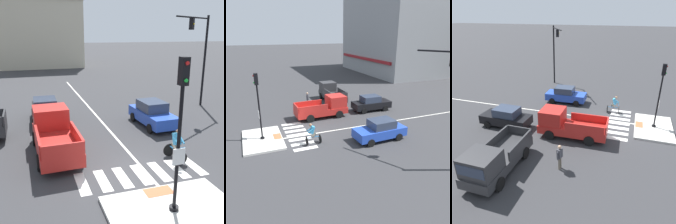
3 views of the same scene
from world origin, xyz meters
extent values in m
plane|color=#333335|center=(0.00, 0.00, 0.00)|extent=(300.00, 300.00, 0.00)
cube|color=beige|center=(0.00, -2.73, 0.07)|extent=(4.57, 2.97, 0.15)
cube|color=#DB5B38|center=(0.00, -1.59, 0.15)|extent=(1.10, 0.60, 0.01)
cylinder|color=black|center=(0.00, -2.73, 0.21)|extent=(0.32, 0.32, 0.12)
cylinder|color=black|center=(0.00, -2.73, 2.36)|extent=(0.12, 0.12, 4.18)
cube|color=white|center=(0.00, -2.80, 2.15)|extent=(0.44, 0.03, 0.56)
cube|color=black|center=(0.00, -2.73, 4.87)|extent=(0.24, 0.28, 0.84)
sphere|color=red|center=(0.00, -2.89, 5.12)|extent=(0.12, 0.12, 0.12)
sphere|color=green|center=(0.00, -2.89, 4.62)|extent=(0.12, 0.12, 0.12)
cube|color=silver|center=(-2.62, 0.06, 0.00)|extent=(0.44, 1.80, 0.01)
cube|color=silver|center=(-1.75, 0.06, 0.00)|extent=(0.44, 1.80, 0.01)
cube|color=silver|center=(-0.87, 0.06, 0.00)|extent=(0.44, 1.80, 0.01)
cube|color=silver|center=(0.00, 0.06, 0.00)|extent=(0.44, 1.80, 0.01)
cube|color=silver|center=(0.87, 0.06, 0.00)|extent=(0.44, 1.80, 0.01)
cube|color=silver|center=(1.75, 0.06, 0.00)|extent=(0.44, 1.80, 0.01)
cube|color=silver|center=(2.62, 0.06, 0.00)|extent=(0.44, 1.80, 0.01)
cube|color=silver|center=(0.28, 10.00, 0.00)|extent=(0.14, 28.00, 0.01)
cube|color=gray|center=(-24.79, 28.00, 9.00)|extent=(21.38, 17.28, 18.00)
cube|color=maroon|center=(-24.79, 19.21, 3.10)|extent=(19.24, 0.30, 0.50)
cube|color=#2347B7|center=(3.28, 5.87, 0.65)|extent=(1.86, 4.17, 0.70)
cube|color=#2D384C|center=(3.27, 6.02, 1.32)|extent=(1.56, 1.96, 0.64)
cylinder|color=black|center=(4.16, 4.63, 0.30)|extent=(0.20, 0.61, 0.60)
cylinder|color=black|center=(2.50, 4.56, 0.30)|extent=(0.20, 0.61, 0.60)
cylinder|color=black|center=(4.06, 7.17, 0.30)|extent=(0.20, 0.61, 0.60)
cylinder|color=black|center=(2.39, 7.10, 0.30)|extent=(0.20, 0.61, 0.60)
cube|color=black|center=(-3.40, 8.94, 0.65)|extent=(1.77, 4.13, 0.70)
cube|color=#2D384C|center=(-3.41, 8.79, 1.32)|extent=(1.51, 1.92, 0.64)
cylinder|color=black|center=(-4.21, 10.23, 0.30)|extent=(0.19, 0.60, 0.60)
cylinder|color=black|center=(-2.55, 10.20, 0.30)|extent=(0.19, 0.60, 0.60)
cylinder|color=black|center=(-4.26, 7.69, 0.30)|extent=(0.19, 0.60, 0.60)
cylinder|color=black|center=(-2.59, 7.66, 0.30)|extent=(0.19, 0.60, 0.60)
cube|color=red|center=(-3.33, 3.20, 0.68)|extent=(2.06, 5.16, 0.60)
cube|color=red|center=(-3.38, 4.80, 1.53)|extent=(1.85, 1.75, 1.10)
cube|color=#2D384C|center=(-3.40, 5.63, 1.61)|extent=(1.62, 0.13, 0.60)
cube|color=red|center=(-4.19, 2.15, 1.28)|extent=(0.21, 2.81, 0.60)
cube|color=red|center=(-2.41, 2.21, 1.28)|extent=(0.21, 2.81, 0.60)
cube|color=red|center=(-3.25, 0.70, 1.28)|extent=(1.80, 0.16, 0.60)
cylinder|color=black|center=(-4.29, 4.75, 0.38)|extent=(0.26, 0.77, 0.76)
cylinder|color=black|center=(-2.46, 4.81, 0.38)|extent=(0.26, 0.77, 0.76)
cylinder|color=black|center=(-4.20, 1.77, 0.38)|extent=(0.26, 0.77, 0.76)
cylinder|color=black|center=(-2.37, 1.83, 0.38)|extent=(0.26, 0.77, 0.76)
cube|color=#2D2D30|center=(-8.34, 6.31, 0.68)|extent=(5.11, 1.93, 0.60)
cube|color=#2D2D30|center=(-9.94, 6.30, 1.53)|extent=(1.71, 1.81, 1.10)
cube|color=#2D384C|center=(-10.77, 6.29, 1.61)|extent=(0.09, 1.62, 0.60)
cube|color=#2D2D30|center=(-7.32, 5.42, 1.28)|extent=(2.81, 0.14, 0.60)
cube|color=#2D2D30|center=(-7.33, 7.20, 1.28)|extent=(2.81, 0.14, 0.60)
cube|color=#2D2D30|center=(-5.84, 6.32, 1.28)|extent=(0.11, 1.80, 0.60)
cylinder|color=black|center=(-9.92, 5.38, 0.38)|extent=(0.76, 0.24, 0.76)
cylinder|color=black|center=(-9.93, 7.21, 0.38)|extent=(0.76, 0.24, 0.76)
cylinder|color=black|center=(-6.93, 5.40, 0.38)|extent=(0.76, 0.24, 0.76)
cylinder|color=black|center=(-6.95, 7.23, 0.38)|extent=(0.76, 0.24, 0.76)
cylinder|color=black|center=(2.08, 0.30, 0.33)|extent=(0.66, 0.05, 0.66)
cylinder|color=black|center=(2.06, 1.35, 0.33)|extent=(0.66, 0.05, 0.66)
cylinder|color=#2370AD|center=(2.07, 0.83, 0.55)|extent=(0.06, 0.89, 0.05)
cylinder|color=#2370AD|center=(2.07, 1.01, 0.73)|extent=(0.04, 0.04, 0.30)
cylinder|color=#2370AD|center=(2.08, 0.35, 0.85)|extent=(0.44, 0.04, 0.04)
cylinder|color=#6B6051|center=(2.15, 0.85, 0.73)|extent=(0.13, 0.40, 0.33)
cylinder|color=#6B6051|center=(1.99, 0.85, 0.73)|extent=(0.13, 0.40, 0.33)
cube|color=#338CBF|center=(2.07, 0.75, 1.16)|extent=(0.35, 0.39, 0.60)
sphere|color=#936B4C|center=(2.07, 0.63, 1.57)|extent=(0.22, 0.22, 0.22)
cylinder|color=#338CBF|center=(2.23, 0.57, 1.16)|extent=(0.09, 0.46, 0.31)
cylinder|color=#338CBF|center=(1.91, 0.56, 1.16)|extent=(0.09, 0.46, 0.31)
cylinder|color=#6B6051|center=(-7.19, 2.87, 0.41)|extent=(0.12, 0.12, 0.82)
cylinder|color=#6B6051|center=(-7.35, 2.91, 0.41)|extent=(0.12, 0.12, 0.82)
cube|color=#3F3F47|center=(-7.27, 2.89, 1.12)|extent=(0.40, 0.29, 0.60)
cylinder|color=#3F3F47|center=(-7.04, 2.84, 1.07)|extent=(0.09, 0.09, 0.56)
cylinder|color=#3F3F47|center=(-7.49, 2.94, 1.07)|extent=(0.09, 0.09, 0.56)
sphere|color=tan|center=(-7.27, 2.89, 1.56)|extent=(0.22, 0.22, 0.22)
camera|label=1|loc=(-4.42, -9.78, 5.98)|focal=43.91mm
camera|label=2|loc=(17.84, -3.57, 8.09)|focal=37.80mm
camera|label=3|loc=(-17.51, -0.73, 8.73)|focal=35.46mm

